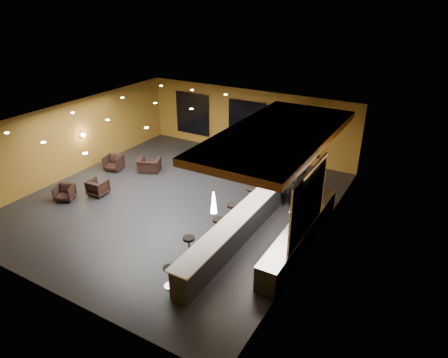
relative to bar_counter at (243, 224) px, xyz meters
The scene contains 35 objects.
floor 3.82m from the bar_counter, 164.68° to the left, with size 12.00×13.00×0.10m, color black.
ceiling 4.86m from the bar_counter, 164.68° to the left, with size 12.00×13.00×0.10m, color black.
wall_back 8.48m from the bar_counter, 115.80° to the left, with size 12.00×0.10×3.50m, color olive.
wall_front 6.76m from the bar_counter, 123.33° to the right, with size 12.00×0.10×3.50m, color olive.
wall_left 9.83m from the bar_counter, behind, with size 0.10×13.00×3.50m, color olive.
wall_right 2.88m from the bar_counter, 22.62° to the left, with size 0.10×13.00×3.50m, color olive.
wood_soffit 3.51m from the bar_counter, 80.07° to the left, with size 3.60×8.00×0.28m, color #94562B.
window_left 10.39m from the bar_counter, 133.86° to the left, with size 2.20×0.06×2.40m, color black.
window_center 8.37m from the bar_counter, 116.13° to the left, with size 2.20×0.06×2.40m, color black.
window_right 7.56m from the bar_counter, 94.99° to the left, with size 2.20×0.06×2.40m, color black.
tile_backsplash 2.75m from the bar_counter, ahead, with size 0.06×3.20×2.40m, color white.
bar_counter is the anchor object (origin of this frame).
bar_top 0.52m from the bar_counter, ahead, with size 0.78×8.10×0.05m, color white.
prep_counter 2.06m from the bar_counter, 14.04° to the left, with size 0.70×6.00×0.86m, color black.
prep_top 2.10m from the bar_counter, 14.04° to the left, with size 0.72×6.00×0.03m, color silver.
wall_shelf_lower 2.44m from the bar_counter, ahead, with size 0.30×1.50×0.03m, color silver.
wall_shelf_upper 2.67m from the bar_counter, ahead, with size 0.30×1.50×0.03m, color silver.
column 4.77m from the bar_counter, 90.00° to the left, with size 0.60×0.60×3.50m, color olive.
wall_sconce 9.73m from the bar_counter, behind, with size 0.22×0.22×0.22m, color #FFE5B2.
pendant_0 2.72m from the bar_counter, 90.00° to the right, with size 0.20×0.20×0.70m, color white.
pendant_1 1.92m from the bar_counter, 90.00° to the left, with size 0.20×0.20×0.70m, color white.
pendant_2 3.52m from the bar_counter, 90.00° to the left, with size 0.20×0.20×0.70m, color white.
staff_a 3.01m from the bar_counter, 79.38° to the left, with size 0.59×0.39×1.61m, color black.
staff_b 3.68m from the bar_counter, 76.58° to the left, with size 0.86×0.67×1.77m, color black.
staff_c 3.63m from the bar_counter, 66.21° to the left, with size 0.77×0.50×1.58m, color black.
armchair_a 7.98m from the bar_counter, behind, with size 0.72×0.74×0.68m, color black.
armchair_b 7.01m from the bar_counter, behind, with size 0.75×0.77×0.70m, color black.
armchair_c 8.57m from the bar_counter, 165.98° to the left, with size 0.80×0.82×0.75m, color black.
armchair_d 7.22m from the bar_counter, 157.17° to the left, with size 1.04×0.91×0.68m, color black.
bar_stool_0 3.60m from the bar_counter, 100.43° to the right, with size 0.37×0.37×0.72m.
bar_stool_1 2.28m from the bar_counter, 114.13° to the right, with size 0.42×0.42×0.84m.
bar_stool_2 0.90m from the bar_counter, 138.48° to the right, with size 0.42×0.42×0.83m.
bar_stool_3 0.96m from the bar_counter, 142.86° to the left, with size 0.42×0.42×0.82m.
bar_stool_4 2.19m from the bar_counter, 107.58° to the left, with size 0.44×0.44×0.86m.
bar_stool_5 3.53m from the bar_counter, 101.50° to the left, with size 0.40×0.40×0.79m.
Camera 1 is at (9.19, -12.00, 8.17)m, focal length 32.00 mm.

